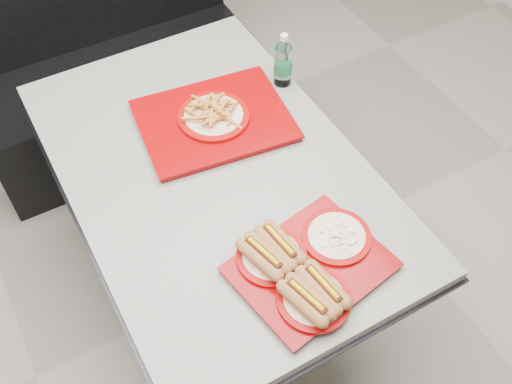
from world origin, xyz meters
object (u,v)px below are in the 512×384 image
booth_bench (112,64)px  tray_near (305,266)px  diner_table (216,200)px  tray_far (214,118)px  water_bottle (283,63)px

booth_bench → tray_near: (0.05, -1.57, 0.38)m
booth_bench → tray_near: booth_bench is taller
diner_table → tray_far: tray_far is taller
booth_bench → water_bottle: 1.03m
tray_near → tray_far: size_ratio=0.85×
diner_table → tray_far: bearing=62.4°
diner_table → water_bottle: 0.54m
booth_bench → tray_near: 1.62m
diner_table → water_bottle: bearing=31.5°
water_bottle → booth_bench: bearing=115.8°
diner_table → booth_bench: booth_bench is taller
diner_table → booth_bench: 1.11m
diner_table → booth_bench: (0.00, 1.09, -0.18)m
tray_far → tray_near: bearing=-94.0°
tray_near → water_bottle: (0.36, 0.73, 0.06)m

